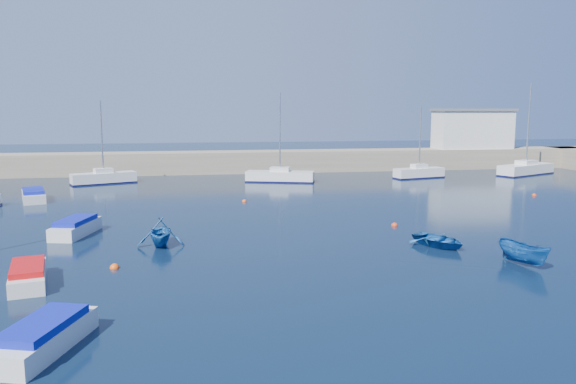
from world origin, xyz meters
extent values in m
plane|color=black|center=(0.00, 0.00, 0.00)|extent=(220.00, 220.00, 0.00)
cube|color=gray|center=(0.00, 46.00, 1.30)|extent=(96.00, 4.50, 2.60)
cube|color=silver|center=(30.00, 46.00, 5.10)|extent=(10.00, 4.00, 5.00)
cube|color=silver|center=(-16.35, 37.43, 0.58)|extent=(6.79, 4.11, 1.17)
cylinder|color=#B7BABC|center=(-16.35, 37.43, 4.95)|extent=(0.17, 0.17, 7.56)
cube|color=silver|center=(2.34, 35.79, 0.58)|extent=(7.60, 4.13, 1.15)
cylinder|color=#B7BABC|center=(2.34, 35.79, 5.36)|extent=(0.17, 0.17, 8.42)
cube|color=silver|center=(18.60, 36.45, 0.57)|extent=(6.24, 3.06, 1.14)
cylinder|color=#B7BABC|center=(18.60, 36.45, 4.60)|extent=(0.17, 0.17, 6.91)
cube|color=silver|center=(32.64, 37.43, 0.62)|extent=(8.53, 5.69, 1.25)
cylinder|color=#B7BABC|center=(32.64, 37.43, 6.04)|extent=(0.18, 0.18, 9.59)
cube|color=silver|center=(-14.48, 2.07, 0.34)|extent=(2.35, 4.39, 0.68)
cube|color=#BA0D0E|center=(-14.48, 2.07, 0.81)|extent=(2.04, 3.36, 0.25)
cube|color=silver|center=(-14.36, 12.22, 0.39)|extent=(2.60, 4.66, 0.79)
cube|color=#0E199C|center=(-14.36, 12.22, 0.94)|extent=(2.25, 3.57, 0.29)
cube|color=silver|center=(-20.64, 26.81, 0.37)|extent=(3.08, 5.22, 0.74)
cube|color=#0E199C|center=(-20.64, 26.81, 0.88)|extent=(2.64, 4.01, 0.28)
cube|color=silver|center=(-11.98, -5.49, 0.38)|extent=(2.86, 4.70, 0.76)
cube|color=#0E199C|center=(-11.98, -5.49, 0.90)|extent=(2.44, 3.62, 0.28)
imported|color=#165098|center=(6.89, 5.61, 0.36)|extent=(3.65, 4.15, 0.71)
imported|color=#165098|center=(-8.95, 8.45, 0.81)|extent=(2.67, 3.09, 1.62)
imported|color=#165098|center=(9.45, 1.20, 0.60)|extent=(1.97, 3.32, 1.21)
sphere|color=#FF510D|center=(-10.99, 4.09, 0.00)|extent=(0.47, 0.47, 0.47)
sphere|color=red|center=(6.39, 11.48, 0.00)|extent=(0.46, 0.46, 0.46)
sphere|color=#FF510D|center=(-2.72, 23.18, 0.00)|extent=(0.40, 0.40, 0.40)
sphere|color=red|center=(23.75, 22.10, 0.00)|extent=(0.43, 0.43, 0.43)
camera|label=1|loc=(-7.04, -24.06, 7.86)|focal=35.00mm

